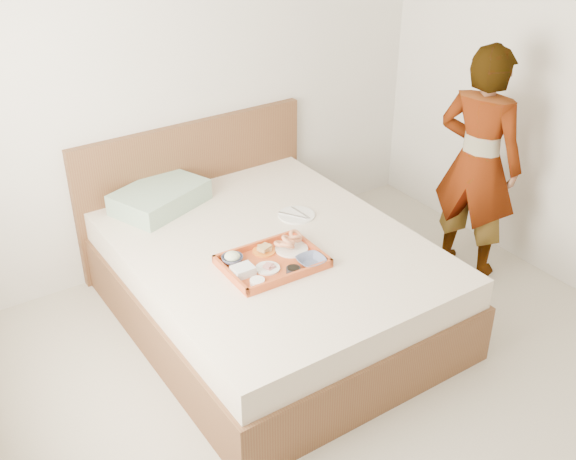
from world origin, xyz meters
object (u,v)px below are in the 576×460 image
(tray, at_px, (272,261))
(bed, at_px, (272,281))
(dinner_plate, at_px, (297,215))
(person, at_px, (478,164))

(tray, bearing_deg, bed, 60.62)
(dinner_plate, relative_size, person, 0.15)
(tray, xyz_separation_m, person, (1.52, -0.04, 0.21))
(person, bearing_deg, bed, 62.19)
(bed, xyz_separation_m, tray, (-0.12, -0.20, 0.29))
(bed, height_order, tray, tray)
(bed, xyz_separation_m, dinner_plate, (0.30, 0.19, 0.27))
(tray, height_order, person, person)
(person, bearing_deg, dinner_plate, 50.69)
(tray, bearing_deg, person, -0.15)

